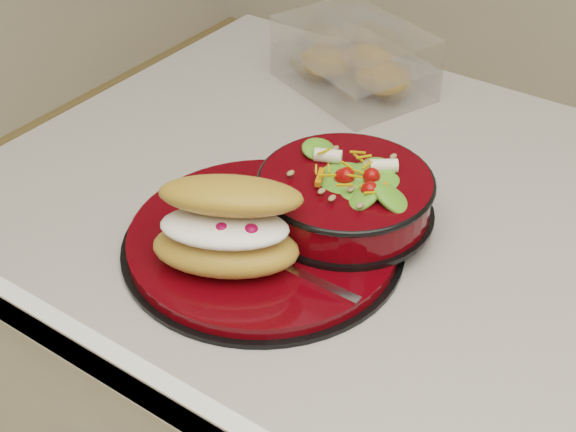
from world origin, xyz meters
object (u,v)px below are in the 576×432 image
Objects in this scene: salad_bowl at (346,190)px; pastry_box at (355,60)px; fork at (291,270)px; croissant at (228,227)px; dinner_plate at (263,240)px.

salad_bowl reaches higher than pastry_box.
salad_bowl is at bearing 4.39° from fork.
pastry_box is (-0.18, 0.42, 0.02)m from fork.
dinner_plate is at bearing 60.73° from croissant.
croissant is 0.69× the size of pastry_box.
fork is (0.01, -0.12, -0.03)m from salad_bowl.
salad_bowl reaches higher than dinner_plate.
salad_bowl is (0.05, 0.08, 0.04)m from dinner_plate.
pastry_box is at bearing 106.92° from dinner_plate.
pastry_box is (-0.12, 0.45, -0.02)m from croissant.
dinner_plate is 1.55× the size of salad_bowl.
croissant reaches higher than pastry_box.
salad_bowl is at bearing -39.52° from pastry_box.
salad_bowl is at bearing 39.99° from croissant.
croissant reaches higher than fork.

